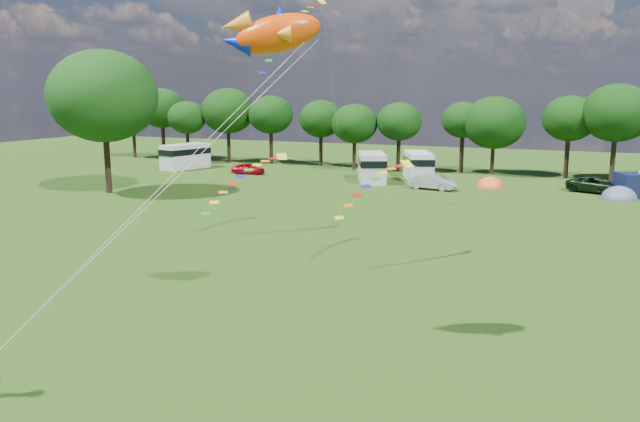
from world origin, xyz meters
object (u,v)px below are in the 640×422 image
at_px(car_d, 598,185).
at_px(campervan_b, 372,166).
at_px(car_b, 433,182).
at_px(tent_orange, 490,188).
at_px(fish_kite, 270,34).
at_px(car_a, 248,168).
at_px(campervan_c, 418,165).
at_px(campervan_a, 185,155).
at_px(big_tree, 103,96).
at_px(tent_greyblue, 619,199).

relative_size(car_d, campervan_b, 0.83).
distance_m(car_b, car_d, 15.40).
xyz_separation_m(tent_orange, fish_kite, (-2.33, -43.07, 11.43)).
relative_size(car_a, campervan_b, 0.58).
height_order(car_b, campervan_b, campervan_b).
height_order(car_d, campervan_c, campervan_c).
bearing_deg(campervan_c, car_b, -177.76).
xyz_separation_m(car_d, campervan_a, (-47.03, 1.00, 0.87)).
relative_size(big_tree, campervan_b, 1.96).
distance_m(car_a, fish_kite, 50.89).
bearing_deg(big_tree, campervan_c, 39.46).
relative_size(campervan_a, fish_kite, 1.76).
distance_m(campervan_a, tent_greyblue, 48.94).
xyz_separation_m(big_tree, tent_orange, (32.91, 17.12, -9.00)).
relative_size(car_a, car_d, 0.70).
bearing_deg(car_b, campervan_c, 34.97).
xyz_separation_m(campervan_c, tent_orange, (8.13, -3.28, -1.57)).
height_order(big_tree, campervan_c, big_tree).
xyz_separation_m(campervan_b, fish_kite, (9.93, -42.68, 9.81)).
relative_size(campervan_a, tent_orange, 2.19).
height_order(big_tree, tent_orange, big_tree).
relative_size(car_a, fish_kite, 1.04).
bearing_deg(campervan_b, car_d, -109.63).
bearing_deg(car_b, tent_orange, -46.28).
bearing_deg(car_d, big_tree, 133.78).
xyz_separation_m(car_a, fish_kite, (25.06, -42.95, 10.79)).
distance_m(car_d, campervan_b, 22.13).
xyz_separation_m(tent_greyblue, fish_kite, (-13.87, -40.57, 11.43)).
height_order(campervan_b, fish_kite, fish_kite).
xyz_separation_m(campervan_b, tent_orange, (12.26, 0.39, -1.62)).
bearing_deg(big_tree, tent_greyblue, 18.20).
relative_size(big_tree, campervan_a, 1.99).
bearing_deg(campervan_a, campervan_c, -72.52).
xyz_separation_m(campervan_a, tent_orange, (37.19, -1.58, -1.61)).
height_order(car_b, tent_greyblue, car_b).
xyz_separation_m(car_a, campervan_b, (15.13, -0.27, 0.98)).
height_order(big_tree, campervan_a, big_tree).
bearing_deg(campervan_b, fish_kite, 170.95).
bearing_deg(campervan_c, tent_orange, -134.59).
height_order(big_tree, campervan_b, big_tree).
relative_size(car_b, tent_greyblue, 1.24).
distance_m(car_a, campervan_b, 15.16).
relative_size(tent_greyblue, fish_kite, 0.91).
bearing_deg(tent_orange, fish_kite, -93.09).
height_order(car_d, tent_orange, car_d).
distance_m(campervan_b, campervan_c, 5.52).
height_order(car_b, tent_orange, car_b).
bearing_deg(campervan_c, car_d, -121.17).
xyz_separation_m(car_b, campervan_a, (-32.14, 4.94, 0.88)).
height_order(car_d, campervan_a, campervan_a).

